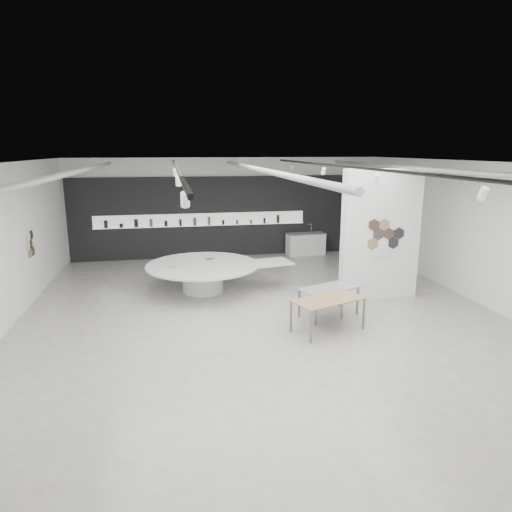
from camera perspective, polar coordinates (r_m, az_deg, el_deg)
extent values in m
cube|color=#A8A49E|center=(11.51, 0.93, -7.72)|extent=(12.00, 14.00, 0.01)
cube|color=silver|center=(10.75, 1.01, 11.61)|extent=(12.00, 14.00, 0.01)
cube|color=white|center=(17.80, -3.63, 6.08)|extent=(12.00, 0.01, 3.80)
cube|color=white|center=(4.69, 19.25, -15.66)|extent=(12.00, 0.01, 3.80)
cube|color=white|center=(13.52, 26.78, 2.40)|extent=(0.01, 14.00, 3.80)
cylinder|color=#939396|center=(11.22, -21.41, 9.84)|extent=(0.12, 12.00, 0.12)
cylinder|color=#939396|center=(11.25, 0.48, 10.74)|extent=(0.12, 12.00, 0.12)
cylinder|color=#939396|center=(12.75, 19.65, 10.28)|extent=(0.12, 12.00, 0.12)
cube|color=black|center=(10.53, -9.91, 10.81)|extent=(0.05, 13.00, 0.06)
cylinder|color=white|center=(5.56, -8.85, 6.98)|extent=(0.11, 0.18, 0.21)
cylinder|color=white|center=(8.84, -9.65, 9.23)|extent=(0.11, 0.18, 0.21)
cylinder|color=white|center=(12.14, -10.02, 10.25)|extent=(0.11, 0.18, 0.21)
cylinder|color=white|center=(15.43, -10.23, 10.84)|extent=(0.11, 0.18, 0.21)
cube|color=black|center=(11.33, 11.14, 10.92)|extent=(0.05, 13.00, 0.06)
cylinder|color=white|center=(6.95, 26.52, 6.99)|extent=(0.11, 0.18, 0.21)
cylinder|color=white|center=(9.78, 14.81, 9.35)|extent=(0.11, 0.18, 0.21)
cylinder|color=white|center=(12.84, 8.44, 10.46)|extent=(0.11, 0.18, 0.21)
cylinder|color=white|center=(15.99, 4.52, 11.08)|extent=(0.11, 0.18, 0.21)
cylinder|color=#8C7556|center=(13.84, -26.37, 0.34)|extent=(0.03, 0.28, 0.28)
cylinder|color=#4A3425|center=(14.08, -26.09, 0.57)|extent=(0.03, 0.28, 0.28)
cylinder|color=black|center=(13.92, -26.32, 1.38)|extent=(0.03, 0.28, 0.28)
cylinder|color=white|center=(13.67, -26.61, 1.16)|extent=(0.03, 0.28, 0.28)
cylinder|color=white|center=(13.76, -26.56, 2.20)|extent=(0.03, 0.28, 0.28)
cylinder|color=black|center=(14.00, -26.28, 2.40)|extent=(0.03, 0.28, 0.28)
cube|color=black|center=(17.78, -3.59, 4.93)|extent=(11.80, 0.10, 3.10)
cube|color=white|center=(17.63, -6.79, 4.56)|extent=(8.00, 0.06, 0.46)
cube|color=white|center=(17.61, -6.76, 3.81)|extent=(8.00, 0.18, 0.02)
cylinder|color=black|center=(17.70, -18.26, 3.79)|extent=(0.13, 0.13, 0.29)
cylinder|color=black|center=(17.64, -16.50, 3.67)|extent=(0.13, 0.13, 0.15)
cylinder|color=black|center=(17.59, -14.75, 3.99)|extent=(0.14, 0.14, 0.30)
cylinder|color=brown|center=(17.56, -12.98, 4.06)|extent=(0.12, 0.12, 0.29)
cylinder|color=black|center=(17.55, -11.20, 4.01)|extent=(0.12, 0.12, 0.21)
cylinder|color=black|center=(17.55, -9.43, 4.14)|extent=(0.10, 0.10, 0.25)
cylinder|color=brown|center=(17.56, -7.65, 4.30)|extent=(0.12, 0.12, 0.30)
cylinder|color=brown|center=(17.60, -5.89, 4.39)|extent=(0.10, 0.10, 0.31)
cylinder|color=black|center=(17.66, -4.12, 4.22)|extent=(0.09, 0.09, 0.17)
cylinder|color=brown|center=(17.73, -2.38, 4.26)|extent=(0.10, 0.10, 0.16)
cylinder|color=brown|center=(17.82, -0.64, 4.30)|extent=(0.09, 0.09, 0.15)
cylinder|color=black|center=(17.92, 1.07, 4.44)|extent=(0.09, 0.09, 0.21)
cylinder|color=black|center=(18.03, 2.77, 4.65)|extent=(0.11, 0.11, 0.31)
cube|color=white|center=(13.05, 15.28, 2.57)|extent=(2.20, 0.35, 3.60)
cylinder|color=white|center=(12.92, 15.59, 1.54)|extent=(0.34, 0.03, 0.34)
cylinder|color=black|center=(13.06, 16.77, 1.58)|extent=(0.34, 0.03, 0.34)
cylinder|color=#8C7556|center=(12.80, 14.40, 1.50)|extent=(0.34, 0.03, 0.34)
cylinder|color=#4A3425|center=(12.94, 16.26, 2.68)|extent=(0.34, 0.03, 0.34)
cylinder|color=black|center=(12.81, 15.07, 2.65)|extent=(0.34, 0.03, 0.34)
cylinder|color=white|center=(13.04, 16.11, 0.45)|extent=(0.34, 0.03, 0.34)
cylinder|color=white|center=(12.91, 14.93, 0.40)|extent=(0.34, 0.03, 0.34)
cylinder|color=black|center=(13.08, 17.42, 2.71)|extent=(0.34, 0.03, 0.34)
cylinder|color=#8C7556|center=(12.83, 15.74, 3.80)|extent=(0.34, 0.03, 0.34)
cylinder|color=#4A3425|center=(12.70, 14.53, 3.78)|extent=(0.34, 0.03, 0.34)
cylinder|color=white|center=(13.51, -6.65, -2.85)|extent=(1.40, 1.40, 0.78)
cylinder|color=silver|center=(13.40, -6.70, -1.14)|extent=(3.88, 3.88, 0.05)
cube|color=silver|center=(13.57, 1.28, -0.86)|extent=(1.61, 1.19, 0.05)
cube|color=#8C7556|center=(13.19, -10.53, -1.36)|extent=(0.26, 0.21, 0.01)
cube|color=#4A3425|center=(14.00, -5.86, -0.35)|extent=(0.26, 0.21, 0.01)
cube|color=olive|center=(10.60, 9.02, -5.39)|extent=(1.83, 1.35, 0.03)
cube|color=slate|center=(10.00, 6.89, -8.84)|extent=(0.05, 0.05, 0.74)
cube|color=slate|center=(10.54, 4.38, -7.59)|extent=(0.05, 0.05, 0.74)
cube|color=slate|center=(10.98, 13.32, -7.05)|extent=(0.05, 0.05, 0.74)
cube|color=slate|center=(11.48, 10.72, -6.02)|extent=(0.05, 0.05, 0.74)
cube|color=gray|center=(11.52, 9.13, -3.99)|extent=(1.62, 1.21, 0.03)
cube|color=slate|center=(10.99, 7.47, -6.86)|extent=(0.05, 0.05, 0.71)
cube|color=slate|center=(11.46, 5.41, -5.95)|extent=(0.05, 0.05, 0.71)
cube|color=slate|center=(11.87, 12.58, -5.53)|extent=(0.05, 0.05, 0.71)
cube|color=slate|center=(12.30, 10.48, -4.75)|extent=(0.05, 0.05, 0.71)
cube|color=white|center=(18.21, 6.22, 1.47)|extent=(1.54, 0.71, 0.84)
cube|color=gray|center=(18.13, 6.26, 2.81)|extent=(1.58, 0.75, 0.03)
cylinder|color=silver|center=(18.33, 6.91, 3.49)|extent=(0.02, 0.02, 0.34)
cylinder|color=silver|center=(18.28, 6.71, 3.97)|extent=(0.15, 0.04, 0.02)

